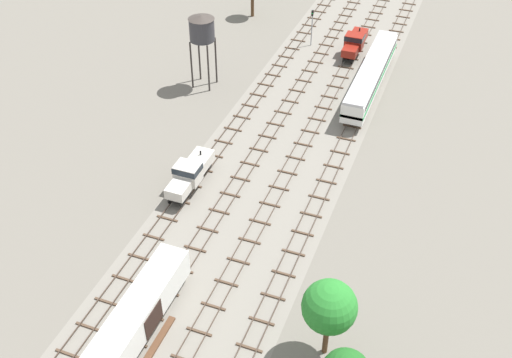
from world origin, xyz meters
TOP-DOWN VIEW (x-y plane):
  - ground_plane at (0.00, 56.00)m, footprint 480.00×480.00m
  - ballast_bed at (0.00, 56.00)m, footprint 17.99×176.00m
  - track_far_left at (-7.00, 57.00)m, footprint 2.40×126.00m
  - track_left at (-2.33, 57.00)m, footprint 2.40×126.00m
  - track_centre_left at (2.33, 57.00)m, footprint 2.40×126.00m
  - track_centre at (7.00, 57.00)m, footprint 2.40×126.00m
  - freight_boxcar_left_nearest at (-2.33, 17.75)m, footprint 2.87×14.00m
  - shunter_loco_far_left_near at (-7.00, 37.24)m, footprint 2.74×8.46m
  - passenger_coach_centre_mid at (7.00, 65.24)m, footprint 2.96×22.00m
  - shunter_loco_centre_left_midfar at (2.33, 75.30)m, footprint 2.74×8.46m
  - water_tower at (-15.06, 58.58)m, footprint 3.56×3.56m
  - signal_post_nearest at (-4.66, 75.73)m, footprint 0.28×0.47m
  - lineside_tree_1 at (13.03, 21.49)m, footprint 4.48×4.48m

SIDE VIEW (x-z plane):
  - ground_plane at x=0.00m, z-range 0.00..0.00m
  - ballast_bed at x=0.00m, z-range 0.00..0.01m
  - track_far_left at x=-7.00m, z-range -0.01..0.28m
  - track_left at x=-2.33m, z-range -0.01..0.28m
  - track_centre_left at x=2.33m, z-range -0.01..0.28m
  - track_centre at x=7.00m, z-range -0.01..0.28m
  - shunter_loco_far_left_near at x=-7.00m, z-range 0.46..3.56m
  - shunter_loco_centre_left_midfar at x=2.33m, z-range 0.46..3.56m
  - freight_boxcar_left_nearest at x=-2.33m, z-range 0.65..4.25m
  - passenger_coach_centre_mid at x=7.00m, z-range 0.71..4.51m
  - signal_post_nearest at x=-4.66m, z-range 0.76..6.64m
  - lineside_tree_1 at x=13.03m, z-range 1.73..9.74m
  - water_tower at x=-15.06m, z-range 3.25..13.64m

